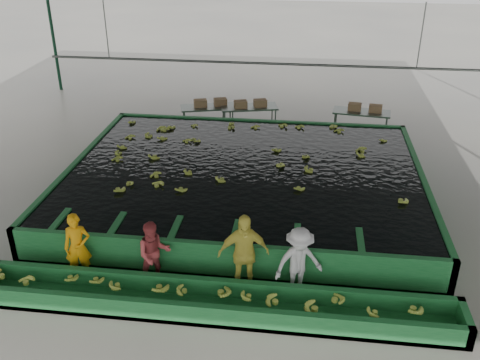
# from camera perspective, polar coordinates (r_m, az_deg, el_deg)

# --- Properties ---
(ground) EXTENTS (80.00, 80.00, 0.00)m
(ground) POSITION_cam_1_polar(r_m,az_deg,el_deg) (14.27, -0.26, -4.49)
(ground) COLOR gray
(ground) RESTS_ON ground
(shed_roof) EXTENTS (20.00, 22.00, 0.04)m
(shed_roof) POSITION_cam_1_polar(r_m,az_deg,el_deg) (12.44, -0.31, 15.63)
(shed_roof) COLOR slate
(shed_roof) RESTS_ON shed_posts
(shed_posts) EXTENTS (20.00, 22.00, 5.00)m
(shed_posts) POSITION_cam_1_polar(r_m,az_deg,el_deg) (13.15, -0.28, 4.88)
(shed_posts) COLOR #0E301E
(shed_posts) RESTS_ON ground
(flotation_tank) EXTENTS (10.00, 8.00, 0.90)m
(flotation_tank) POSITION_cam_1_polar(r_m,az_deg,el_deg) (15.35, 0.48, -0.17)
(flotation_tank) COLOR #1C662E
(flotation_tank) RESTS_ON ground
(tank_water) EXTENTS (9.70, 7.70, 0.00)m
(tank_water) POSITION_cam_1_polar(r_m,az_deg,el_deg) (15.17, 0.48, 1.18)
(tank_water) COLOR black
(tank_water) RESTS_ON flotation_tank
(sorting_trough) EXTENTS (10.00, 1.00, 0.50)m
(sorting_trough) POSITION_cam_1_polar(r_m,az_deg,el_deg) (11.21, -2.76, -12.86)
(sorting_trough) COLOR #1C662E
(sorting_trough) RESTS_ON ground
(cableway_rail) EXTENTS (0.08, 0.08, 14.00)m
(cableway_rail) POSITION_cam_1_polar(r_m,az_deg,el_deg) (17.72, 1.91, 12.35)
(cableway_rail) COLOR #59605B
(cableway_rail) RESTS_ON shed_roof
(rail_hanger_left) EXTENTS (0.04, 0.04, 2.00)m
(rail_hanger_left) POSITION_cam_1_polar(r_m,az_deg,el_deg) (18.65, -14.11, 15.47)
(rail_hanger_left) COLOR #59605B
(rail_hanger_left) RESTS_ON shed_roof
(rail_hanger_right) EXTENTS (0.04, 0.04, 2.00)m
(rail_hanger_right) POSITION_cam_1_polar(r_m,az_deg,el_deg) (17.75, 18.78, 14.34)
(rail_hanger_right) COLOR #59605B
(rail_hanger_right) RESTS_ON shed_roof
(worker_a) EXTENTS (0.67, 0.54, 1.59)m
(worker_a) POSITION_cam_1_polar(r_m,az_deg,el_deg) (12.37, -16.92, -6.82)
(worker_a) COLOR orange
(worker_a) RESTS_ON ground
(worker_b) EXTENTS (0.92, 0.83, 1.53)m
(worker_b) POSITION_cam_1_polar(r_m,az_deg,el_deg) (11.82, -9.16, -7.76)
(worker_b) COLOR #A83B3D
(worker_b) RESTS_ON ground
(worker_c) EXTENTS (1.18, 0.72, 1.87)m
(worker_c) POSITION_cam_1_polar(r_m,az_deg,el_deg) (11.37, 0.37, -7.87)
(worker_c) COLOR #DDD14A
(worker_c) RESTS_ON ground
(worker_d) EXTENTS (1.21, 0.98, 1.63)m
(worker_d) POSITION_cam_1_polar(r_m,az_deg,el_deg) (11.38, 6.28, -8.74)
(worker_d) COLOR silver
(worker_d) RESTS_ON ground
(packing_table_left) EXTENTS (2.12, 1.31, 0.90)m
(packing_table_left) POSITION_cam_1_polar(r_m,az_deg,el_deg) (20.27, -3.44, 6.64)
(packing_table_left) COLOR #59605B
(packing_table_left) RESTS_ON ground
(packing_table_mid) EXTENTS (2.22, 1.30, 0.95)m
(packing_table_mid) POSITION_cam_1_polar(r_m,az_deg,el_deg) (20.12, 0.96, 6.59)
(packing_table_mid) COLOR #59605B
(packing_table_mid) RESTS_ON ground
(packing_table_right) EXTENTS (2.12, 1.06, 0.92)m
(packing_table_right) POSITION_cam_1_polar(r_m,az_deg,el_deg) (20.15, 12.73, 5.93)
(packing_table_right) COLOR #59605B
(packing_table_right) RESTS_ON ground
(box_stack_left) EXTENTS (1.27, 0.70, 0.26)m
(box_stack_left) POSITION_cam_1_polar(r_m,az_deg,el_deg) (20.16, -3.16, 7.89)
(box_stack_left) COLOR brown
(box_stack_left) RESTS_ON packing_table_left
(box_stack_mid) EXTENTS (1.24, 0.67, 0.26)m
(box_stack_mid) POSITION_cam_1_polar(r_m,az_deg,el_deg) (19.89, 1.12, 7.80)
(box_stack_mid) COLOR brown
(box_stack_mid) RESTS_ON packing_table_mid
(box_stack_right) EXTENTS (1.24, 0.50, 0.26)m
(box_stack_right) POSITION_cam_1_polar(r_m,az_deg,el_deg) (20.04, 13.16, 7.17)
(box_stack_right) COLOR brown
(box_stack_right) RESTS_ON packing_table_right
(floating_bananas) EXTENTS (8.54, 5.82, 0.12)m
(floating_bananas) POSITION_cam_1_polar(r_m,az_deg,el_deg) (15.89, 0.83, 2.41)
(floating_bananas) COLOR #9BAF3A
(floating_bananas) RESTS_ON tank_water
(trough_bananas) EXTENTS (8.91, 0.59, 0.12)m
(trough_bananas) POSITION_cam_1_polar(r_m,az_deg,el_deg) (11.12, -2.77, -12.27)
(trough_bananas) COLOR #9BAF3A
(trough_bananas) RESTS_ON sorting_trough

